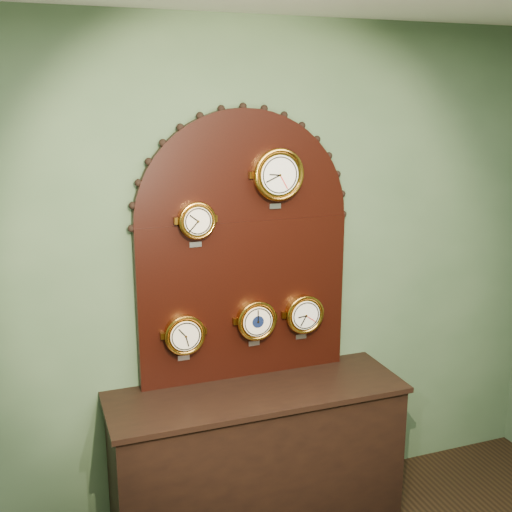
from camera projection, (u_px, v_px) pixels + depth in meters
name	position (u px, v px, depth m)	size (l,w,h in m)	color
wall_back	(241.00, 277.00, 3.54)	(4.00, 4.00, 0.00)	#455F41
shop_counter	(257.00, 460.00, 3.54)	(1.60, 0.50, 0.80)	black
display_board	(244.00, 240.00, 3.44)	(1.26, 0.06, 1.53)	black
roman_clock	(196.00, 220.00, 3.25)	(0.20, 0.08, 0.25)	#C8882A
arabic_clock	(278.00, 174.00, 3.35)	(0.28, 0.08, 0.33)	#C8882A
hygrometer	(184.00, 334.00, 3.38)	(0.22, 0.08, 0.28)	#C8882A
barometer	(256.00, 320.00, 3.50)	(0.23, 0.08, 0.28)	#C8882A
tide_clock	(304.00, 314.00, 3.60)	(0.23, 0.08, 0.28)	#C8882A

